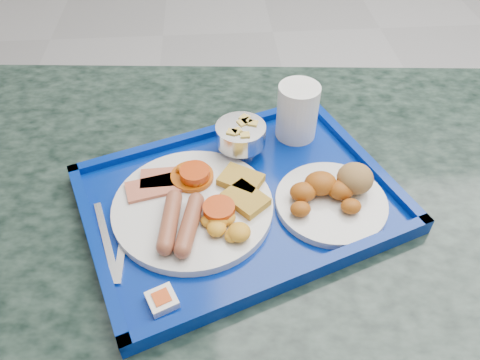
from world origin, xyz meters
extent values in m
plane|color=#959598|center=(0.00, 0.00, 0.00)|extent=(6.00, 6.00, 0.00)
cylinder|color=slate|center=(-1.04, -0.77, 0.39)|extent=(0.12, 0.12, 0.71)
cube|color=black|center=(-1.04, -0.77, 0.77)|extent=(1.33, 0.95, 0.04)
cube|color=navy|center=(-1.02, -0.78, 0.80)|extent=(0.58, 0.51, 0.02)
cube|color=navy|center=(-1.08, -0.62, 0.81)|extent=(0.46, 0.19, 0.01)
cube|color=navy|center=(-0.96, -0.94, 0.81)|extent=(0.46, 0.19, 0.01)
cube|color=navy|center=(-0.80, -0.70, 0.81)|extent=(0.14, 0.34, 0.01)
cube|color=navy|center=(-1.24, -0.87, 0.81)|extent=(0.14, 0.34, 0.01)
cylinder|color=silver|center=(-1.10, -0.81, 0.81)|extent=(0.25, 0.25, 0.01)
cube|color=#C6684F|center=(-1.14, -0.75, 0.82)|extent=(0.09, 0.05, 0.01)
cube|color=#C6684F|center=(-1.16, -0.77, 0.82)|extent=(0.09, 0.06, 0.01)
cylinder|color=#BF5207|center=(-1.10, -0.75, 0.82)|extent=(0.07, 0.07, 0.01)
sphere|color=#BF5207|center=(-1.08, -0.75, 0.83)|extent=(0.01, 0.01, 0.01)
sphere|color=#BF5207|center=(-1.08, -0.73, 0.83)|extent=(0.01, 0.01, 0.01)
sphere|color=#BF5207|center=(-1.07, -0.75, 0.83)|extent=(0.01, 0.01, 0.01)
sphere|color=#BF5207|center=(-1.08, -0.73, 0.83)|extent=(0.01, 0.01, 0.01)
sphere|color=#BF5207|center=(-1.10, -0.76, 0.83)|extent=(0.01, 0.01, 0.01)
sphere|color=#BF5207|center=(-1.11, -0.75, 0.83)|extent=(0.01, 0.01, 0.01)
sphere|color=#BF5207|center=(-1.11, -0.75, 0.83)|extent=(0.01, 0.01, 0.01)
sphere|color=#BF5207|center=(-1.09, -0.77, 0.83)|extent=(0.01, 0.01, 0.01)
sphere|color=#BF5207|center=(-1.08, -0.77, 0.83)|extent=(0.01, 0.01, 0.01)
sphere|color=#BF5207|center=(-1.09, -0.72, 0.83)|extent=(0.01, 0.01, 0.01)
sphere|color=#BF5207|center=(-1.12, -0.74, 0.83)|extent=(0.01, 0.01, 0.01)
sphere|color=#BF5207|center=(-1.10, -0.73, 0.83)|extent=(0.01, 0.01, 0.01)
sphere|color=#BF5207|center=(-1.07, -0.75, 0.83)|extent=(0.01, 0.01, 0.01)
cube|color=gold|center=(-1.02, -0.76, 0.82)|extent=(0.08, 0.08, 0.01)
cube|color=gold|center=(-1.01, -0.81, 0.82)|extent=(0.08, 0.08, 0.01)
cylinder|color=brown|center=(-1.13, -0.85, 0.83)|extent=(0.04, 0.10, 0.03)
cylinder|color=brown|center=(-1.10, -0.86, 0.83)|extent=(0.05, 0.10, 0.03)
ellipsoid|color=gold|center=(-1.06, -0.85, 0.83)|extent=(0.03, 0.03, 0.02)
ellipsoid|color=gold|center=(-1.03, -0.88, 0.83)|extent=(0.03, 0.03, 0.02)
ellipsoid|color=gold|center=(-1.06, -0.86, 0.83)|extent=(0.03, 0.03, 0.02)
ellipsoid|color=gold|center=(-1.05, -0.85, 0.83)|extent=(0.03, 0.03, 0.02)
ellipsoid|color=gold|center=(-1.04, -0.88, 0.82)|extent=(0.02, 0.02, 0.01)
ellipsoid|color=gold|center=(-1.03, -0.88, 0.83)|extent=(0.03, 0.03, 0.02)
ellipsoid|color=gold|center=(-1.06, -0.87, 0.83)|extent=(0.03, 0.03, 0.02)
ellipsoid|color=gold|center=(-1.07, -0.85, 0.82)|extent=(0.02, 0.02, 0.01)
ellipsoid|color=gold|center=(-1.04, -0.85, 0.83)|extent=(0.03, 0.03, 0.02)
cylinder|color=#AC2904|center=(-1.09, -0.75, 0.83)|extent=(0.05, 0.05, 0.01)
cylinder|color=#AC2904|center=(-1.06, -0.83, 0.83)|extent=(0.05, 0.05, 0.01)
cylinder|color=silver|center=(-0.88, -0.81, 0.81)|extent=(0.18, 0.18, 0.01)
ellipsoid|color=#994C12|center=(-0.85, -0.84, 0.83)|extent=(0.03, 0.03, 0.02)
ellipsoid|color=#994C12|center=(-0.86, -0.80, 0.83)|extent=(0.04, 0.04, 0.03)
ellipsoid|color=#994C12|center=(-0.89, -0.79, 0.83)|extent=(0.05, 0.04, 0.04)
ellipsoid|color=#994C12|center=(-0.92, -0.80, 0.83)|extent=(0.04, 0.04, 0.03)
ellipsoid|color=#994C12|center=(-0.93, -0.84, 0.83)|extent=(0.03, 0.03, 0.02)
ellipsoid|color=olive|center=(-0.84, -0.79, 0.84)|extent=(0.06, 0.06, 0.05)
cylinder|color=silver|center=(-1.01, -0.67, 0.81)|extent=(0.06, 0.06, 0.01)
cylinder|color=silver|center=(-1.01, -0.67, 0.82)|extent=(0.02, 0.02, 0.02)
cylinder|color=silver|center=(-1.01, -0.67, 0.84)|extent=(0.09, 0.09, 0.03)
cube|color=#E9C658|center=(-1.02, -0.69, 0.86)|extent=(0.02, 0.02, 0.01)
cube|color=#E9C658|center=(-1.01, -0.66, 0.86)|extent=(0.02, 0.02, 0.01)
cube|color=#E9C658|center=(-1.00, -0.65, 0.86)|extent=(0.02, 0.02, 0.01)
cube|color=#E9C658|center=(-0.99, -0.67, 0.86)|extent=(0.02, 0.02, 0.01)
cube|color=#E9C658|center=(-1.00, -0.66, 0.86)|extent=(0.02, 0.02, 0.01)
cube|color=#E9C658|center=(-1.00, -0.70, 0.86)|extent=(0.02, 0.01, 0.01)
cube|color=#E9C658|center=(-1.03, -0.69, 0.86)|extent=(0.02, 0.02, 0.01)
cylinder|color=white|center=(-0.90, -0.63, 0.86)|extent=(0.07, 0.07, 0.10)
cylinder|color=orange|center=(-0.90, -0.63, 0.90)|extent=(0.07, 0.07, 0.01)
cube|color=silver|center=(-1.20, -0.87, 0.81)|extent=(0.01, 0.14, 0.00)
ellipsoid|color=silver|center=(-1.20, -0.78, 0.81)|extent=(0.03, 0.05, 0.01)
cube|color=silver|center=(-1.23, -0.86, 0.81)|extent=(0.06, 0.15, 0.00)
cube|color=white|center=(-1.14, -0.97, 0.81)|extent=(0.05, 0.05, 0.01)
cube|color=#E14D19|center=(-1.14, -0.97, 0.82)|extent=(0.03, 0.03, 0.00)
camera|label=1|loc=(-1.06, -1.31, 1.36)|focal=35.00mm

